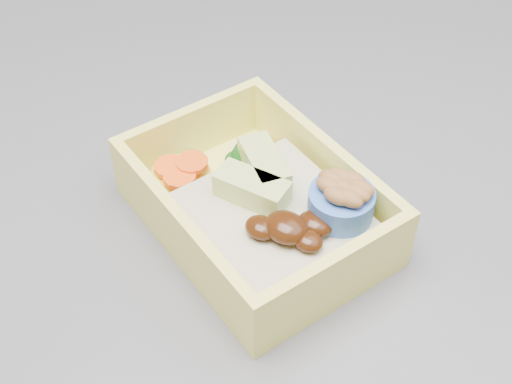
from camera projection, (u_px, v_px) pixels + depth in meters
The scene contains 1 object.
bento_box at pixel (264, 207), 0.49m from camera, with size 0.21×0.18×0.06m.
Camera 1 is at (-0.02, -0.44, 1.29)m, focal length 50.00 mm.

